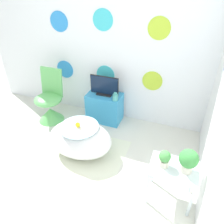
{
  "coord_description": "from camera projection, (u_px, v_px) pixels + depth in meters",
  "views": [
    {
      "loc": [
        1.25,
        -1.2,
        2.16
      ],
      "look_at": [
        0.48,
        0.87,
        0.7
      ],
      "focal_mm": 35.0,
      "sensor_mm": 36.0,
      "label": 1
    }
  ],
  "objects": [
    {
      "name": "ground_plane",
      "position": [
        46.0,
        194.0,
        2.5
      ],
      "size": [
        12.0,
        12.0,
        0.0
      ],
      "primitive_type": "plane",
      "color": "silver"
    },
    {
      "name": "wall_back_dotted",
      "position": [
        104.0,
        38.0,
        3.21
      ],
      "size": [
        4.23,
        0.05,
        2.6
      ],
      "color": "white",
      "rests_on": "ground_plane"
    },
    {
      "name": "rug",
      "position": [
        83.0,
        155.0,
        3.02
      ],
      "size": [
        1.12,
        0.98,
        0.01
      ],
      "color": "silver",
      "rests_on": "ground_plane"
    },
    {
      "name": "bathtub",
      "position": [
        80.0,
        139.0,
        2.96
      ],
      "size": [
        0.88,
        0.63,
        0.45
      ],
      "color": "white",
      "rests_on": "ground_plane"
    },
    {
      "name": "rubber_duck",
      "position": [
        78.0,
        125.0,
        2.79
      ],
      "size": [
        0.06,
        0.07,
        0.08
      ],
      "color": "yellow",
      "rests_on": "bathtub"
    },
    {
      "name": "chair",
      "position": [
        50.0,
        106.0,
        3.6
      ],
      "size": [
        0.44,
        0.44,
        0.86
      ],
      "color": "#66C166",
      "rests_on": "ground_plane"
    },
    {
      "name": "tv_cabinet",
      "position": [
        105.0,
        107.0,
        3.6
      ],
      "size": [
        0.56,
        0.34,
        0.48
      ],
      "color": "#389ED6",
      "rests_on": "ground_plane"
    },
    {
      "name": "tv",
      "position": [
        104.0,
        87.0,
        3.39
      ],
      "size": [
        0.46,
        0.12,
        0.31
      ],
      "color": "black",
      "rests_on": "tv_cabinet"
    },
    {
      "name": "vase",
      "position": [
        115.0,
        97.0,
        3.29
      ],
      "size": [
        0.08,
        0.08,
        0.13
      ],
      "color": "#51B2AD",
      "rests_on": "tv_cabinet"
    },
    {
      "name": "side_table",
      "position": [
        173.0,
        173.0,
        2.26
      ],
      "size": [
        0.49,
        0.36,
        0.47
      ],
      "color": "silver",
      "rests_on": "ground_plane"
    },
    {
      "name": "potted_plant_left",
      "position": [
        164.0,
        158.0,
        2.18
      ],
      "size": [
        0.12,
        0.12,
        0.19
      ],
      "color": "beige",
      "rests_on": "side_table"
    },
    {
      "name": "potted_plant_right",
      "position": [
        188.0,
        160.0,
        2.1
      ],
      "size": [
        0.19,
        0.19,
        0.26
      ],
      "color": "beige",
      "rests_on": "side_table"
    }
  ]
}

